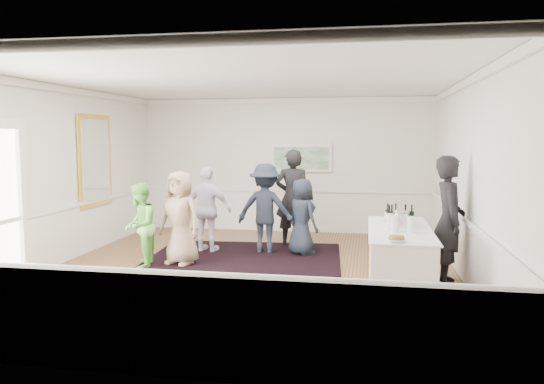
% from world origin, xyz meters
% --- Properties ---
extents(floor, '(8.00, 8.00, 0.00)m').
position_xyz_m(floor, '(0.00, 0.00, 0.00)').
color(floor, brown).
rests_on(floor, ground).
extents(ceiling, '(7.00, 8.00, 0.02)m').
position_xyz_m(ceiling, '(0.00, 0.00, 3.20)').
color(ceiling, white).
rests_on(ceiling, wall_back).
extents(wall_left, '(0.02, 8.00, 3.20)m').
position_xyz_m(wall_left, '(-3.50, 0.00, 1.60)').
color(wall_left, white).
rests_on(wall_left, floor).
extents(wall_right, '(0.02, 8.00, 3.20)m').
position_xyz_m(wall_right, '(3.50, 0.00, 1.60)').
color(wall_right, white).
rests_on(wall_right, floor).
extents(wall_back, '(7.00, 0.02, 3.20)m').
position_xyz_m(wall_back, '(0.00, 4.00, 1.60)').
color(wall_back, white).
rests_on(wall_back, floor).
extents(wall_front, '(7.00, 0.02, 3.20)m').
position_xyz_m(wall_front, '(0.00, -4.00, 1.60)').
color(wall_front, white).
rests_on(wall_front, floor).
extents(wainscoting, '(7.00, 8.00, 1.00)m').
position_xyz_m(wainscoting, '(0.00, 0.00, 0.50)').
color(wainscoting, white).
rests_on(wainscoting, floor).
extents(mirror, '(0.05, 1.25, 1.85)m').
position_xyz_m(mirror, '(-3.45, 1.30, 1.80)').
color(mirror, yellow).
rests_on(mirror, wall_left).
extents(landscape_painting, '(1.44, 0.06, 0.66)m').
position_xyz_m(landscape_painting, '(0.40, 3.95, 1.78)').
color(landscape_painting, white).
rests_on(landscape_painting, wall_back).
extents(area_rug, '(3.88, 4.92, 0.02)m').
position_xyz_m(area_rug, '(-0.23, 0.09, 0.01)').
color(area_rug, black).
rests_on(area_rug, floor).
extents(serving_table, '(0.90, 2.36, 0.96)m').
position_xyz_m(serving_table, '(2.43, -0.79, 0.48)').
color(serving_table, white).
rests_on(serving_table, floor).
extents(bartender, '(0.50, 0.74, 2.00)m').
position_xyz_m(bartender, '(3.20, -0.18, 1.00)').
color(bartender, black).
rests_on(bartender, floor).
extents(guest_tan, '(0.95, 0.78, 1.68)m').
position_xyz_m(guest_tan, '(-1.32, 0.32, 0.84)').
color(guest_tan, tan).
rests_on(guest_tan, floor).
extents(guest_green, '(0.70, 0.82, 1.48)m').
position_xyz_m(guest_green, '(-1.94, -0.02, 0.74)').
color(guest_green, '#73CE52').
rests_on(guest_green, floor).
extents(guest_lilac, '(1.05, 0.57, 1.70)m').
position_xyz_m(guest_lilac, '(-1.14, 1.41, 0.85)').
color(guest_lilac, silver).
rests_on(guest_lilac, floor).
extents(guest_dark_a, '(1.18, 0.72, 1.76)m').
position_xyz_m(guest_dark_a, '(0.00, 1.53, 0.88)').
color(guest_dark_a, '#1B212D').
rests_on(guest_dark_a, floor).
extents(guest_dark_b, '(0.78, 0.56, 2.02)m').
position_xyz_m(guest_dark_b, '(0.42, 2.32, 1.01)').
color(guest_dark_b, black).
rests_on(guest_dark_b, floor).
extents(guest_navy, '(0.85, 0.84, 1.48)m').
position_xyz_m(guest_navy, '(0.73, 1.50, 0.74)').
color(guest_navy, '#1B212D').
rests_on(guest_navy, floor).
extents(wine_bottles, '(0.43, 0.30, 0.31)m').
position_xyz_m(wine_bottles, '(2.43, -0.29, 1.11)').
color(wine_bottles, black).
rests_on(wine_bottles, serving_table).
extents(juice_pitchers, '(0.40, 0.35, 0.24)m').
position_xyz_m(juice_pitchers, '(2.40, -1.01, 1.08)').
color(juice_pitchers, '#8BBB43').
rests_on(juice_pitchers, serving_table).
extents(ice_bucket, '(0.26, 0.26, 0.25)m').
position_xyz_m(ice_bucket, '(2.45, -0.63, 1.07)').
color(ice_bucket, silver).
rests_on(ice_bucket, serving_table).
extents(nut_bowl, '(0.23, 0.23, 0.08)m').
position_xyz_m(nut_bowl, '(2.33, -1.79, 0.99)').
color(nut_bowl, white).
rests_on(nut_bowl, serving_table).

